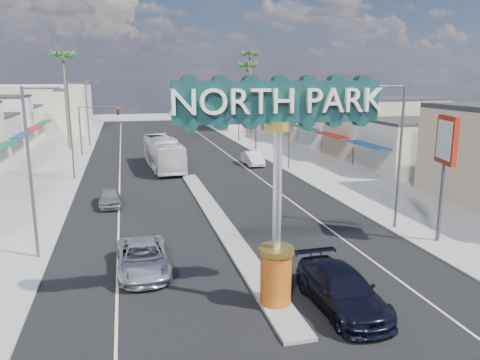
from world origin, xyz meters
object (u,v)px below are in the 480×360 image
gateway_sign (278,168)px  city_bus (163,153)px  traffic_signal_left (95,121)px  traffic_signal_right (243,118)px  car_parked_right (253,158)px  car_parked_left (109,197)px  palm_right_mid (248,69)px  streetlight_r_mid (288,121)px  palm_right_far (250,59)px  streetlight_l_mid (72,126)px  suv_right (342,290)px  streetlight_r_far (237,107)px  streetlight_r_near (398,150)px  streetlight_l_near (33,165)px  suv_left (143,258)px  palm_left_far (63,60)px  bank_pylon_sign (446,147)px  streetlight_l_far (89,110)px

gateway_sign → city_bus: gateway_sign is taller
gateway_sign → traffic_signal_left: (-9.18, 42.02, -1.65)m
traffic_signal_right → car_parked_right: size_ratio=1.34×
car_parked_left → palm_right_mid: bearing=58.0°
streetlight_r_mid → palm_right_far: size_ratio=0.64×
streetlight_l_mid → suv_right: streetlight_l_mid is taller
palm_right_far → streetlight_r_far: bearing=-114.5°
streetlight_r_far → streetlight_r_near: bearing=-90.0°
streetlight_l_near → palm_right_far: (25.43, 52.00, 7.32)m
traffic_signal_right → streetlight_r_far: streetlight_r_far is taller
streetlight_l_mid → suv_left: 24.04m
palm_left_far → palm_right_far: palm_right_far is taller
streetlight_r_far → palm_left_far: size_ratio=0.69×
traffic_signal_left → car_parked_right: 20.23m
palm_right_far → bank_pylon_sign: size_ratio=1.94×
gateway_sign → streetlight_r_near: (10.43, 8.02, -0.86)m
gateway_sign → streetlight_r_mid: gateway_sign is taller
streetlight_l_near → suv_left: size_ratio=1.68×
gateway_sign → palm_right_far: bearing=76.0°
city_bus → streetlight_l_near: bearing=-113.6°
palm_right_mid → palm_right_far: 6.57m
streetlight_r_near → palm_right_mid: size_ratio=0.74×
traffic_signal_left → gateway_sign: bearing=-77.7°
gateway_sign → traffic_signal_right: 43.04m
palm_right_far → bank_pylon_sign: (-3.42, -54.89, -6.78)m
traffic_signal_left → streetlight_l_near: (-1.25, -33.99, 0.79)m
palm_right_mid → car_parked_left: 42.53m
palm_right_mid → suv_left: bearing=-110.4°
streetlight_l_mid → bank_pylon_sign: streetlight_l_mid is taller
streetlight_l_near → city_bus: (8.43, 23.75, -3.43)m
palm_right_mid → streetlight_l_near: bearing=-117.0°
palm_left_far → suv_left: size_ratio=2.45×
gateway_sign → suv_right: gateway_sign is taller
traffic_signal_left → suv_left: size_ratio=1.12×
traffic_signal_right → streetlight_l_far: (-19.62, 8.01, 0.79)m
streetlight_l_far → palm_left_far: (-2.57, -2.00, 6.43)m
traffic_signal_left → suv_left: traffic_signal_left is taller
suv_left → bank_pylon_sign: bank_pylon_sign is taller
palm_right_mid → palm_right_far: bearing=71.6°
streetlight_r_far → car_parked_right: (-2.82, -18.72, -4.33)m
traffic_signal_right → palm_right_far: bearing=72.1°
suv_right → traffic_signal_right: bearing=79.6°
bank_pylon_sign → car_parked_left: bearing=159.8°
suv_right → bank_pylon_sign: bearing=31.9°
streetlight_r_far → car_parked_right: size_ratio=2.01×
streetlight_r_near → palm_right_mid: (2.57, 46.00, 5.54)m
bank_pylon_sign → suv_left: bearing=-165.3°
streetlight_r_near → bank_pylon_sign: size_ratio=1.24×
traffic_signal_left → palm_left_far: palm_left_far is taller
streetlight_l_far → traffic_signal_right: bearing=-22.2°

